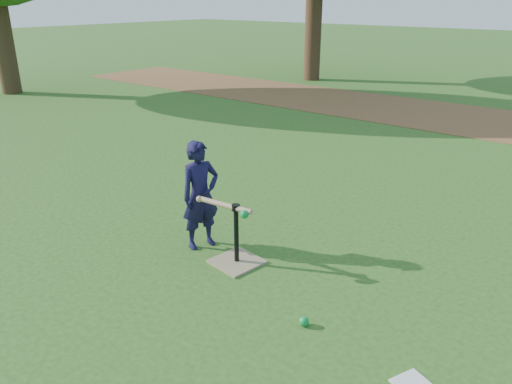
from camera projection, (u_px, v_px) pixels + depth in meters
The scene contains 6 objects.
ground at pixel (269, 265), 4.83m from camera, with size 80.00×80.00×0.00m, color #285116.
dirt_strip at pixel (490, 122), 10.26m from camera, with size 24.00×3.00×0.01m, color brown.
child at pixel (200, 195), 5.01m from camera, with size 0.41×0.27×1.12m, color black.
wiffle_ball_ground at pixel (304, 321), 3.92m from camera, with size 0.08×0.08×0.08m, color #0C8A38.
batting_tee at pixel (237, 253), 4.83m from camera, with size 0.49×0.49×0.61m.
swing_action at pixel (226, 206), 4.70m from camera, with size 0.63×0.13×0.09m.
Camera 1 is at (2.55, -3.38, 2.43)m, focal length 35.00 mm.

